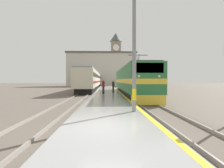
{
  "coord_description": "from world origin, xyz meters",
  "views": [
    {
      "loc": [
        -0.23,
        -6.48,
        2.05
      ],
      "look_at": [
        0.82,
        22.35,
        1.46
      ],
      "focal_mm": 28.0,
      "sensor_mm": 36.0,
      "label": 1
    }
  ],
  "objects_px": {
    "passenger_train": "(93,80)",
    "second_waiting_passenger": "(103,86)",
    "clock_tower": "(116,57)",
    "person_on_platform": "(113,86)",
    "catenary_mast": "(136,38)",
    "locomotive_train": "(131,81)"
  },
  "relations": [
    {
      "from": "locomotive_train",
      "to": "catenary_mast",
      "type": "xyz_separation_m",
      "value": [
        -1.8,
        -13.8,
        2.35
      ]
    },
    {
      "from": "locomotive_train",
      "to": "clock_tower",
      "type": "relative_size",
      "value": 0.87
    },
    {
      "from": "passenger_train",
      "to": "second_waiting_passenger",
      "type": "distance_m",
      "value": 23.5
    },
    {
      "from": "locomotive_train",
      "to": "second_waiting_passenger",
      "type": "xyz_separation_m",
      "value": [
        -3.68,
        -1.95,
        -0.56
      ]
    },
    {
      "from": "second_waiting_passenger",
      "to": "clock_tower",
      "type": "bearing_deg",
      "value": 85.01
    },
    {
      "from": "second_waiting_passenger",
      "to": "passenger_train",
      "type": "bearing_deg",
      "value": 96.98
    },
    {
      "from": "passenger_train",
      "to": "person_on_platform",
      "type": "xyz_separation_m",
      "value": [
        4.18,
        -19.99,
        -0.84
      ]
    },
    {
      "from": "person_on_platform",
      "to": "second_waiting_passenger",
      "type": "bearing_deg",
      "value": -111.84
    },
    {
      "from": "catenary_mast",
      "to": "clock_tower",
      "type": "relative_size",
      "value": 0.35
    },
    {
      "from": "clock_tower",
      "to": "person_on_platform",
      "type": "bearing_deg",
      "value": -93.76
    },
    {
      "from": "passenger_train",
      "to": "second_waiting_passenger",
      "type": "height_order",
      "value": "passenger_train"
    },
    {
      "from": "locomotive_train",
      "to": "catenary_mast",
      "type": "height_order",
      "value": "catenary_mast"
    },
    {
      "from": "passenger_train",
      "to": "clock_tower",
      "type": "distance_m",
      "value": 30.63
    },
    {
      "from": "passenger_train",
      "to": "clock_tower",
      "type": "xyz_separation_m",
      "value": [
        7.35,
        28.19,
        9.47
      ]
    },
    {
      "from": "person_on_platform",
      "to": "second_waiting_passenger",
      "type": "height_order",
      "value": "second_waiting_passenger"
    },
    {
      "from": "person_on_platform",
      "to": "clock_tower",
      "type": "height_order",
      "value": "clock_tower"
    },
    {
      "from": "passenger_train",
      "to": "catenary_mast",
      "type": "height_order",
      "value": "catenary_mast"
    },
    {
      "from": "catenary_mast",
      "to": "person_on_platform",
      "type": "height_order",
      "value": "catenary_mast"
    },
    {
      "from": "catenary_mast",
      "to": "second_waiting_passenger",
      "type": "bearing_deg",
      "value": 99.01
    },
    {
      "from": "catenary_mast",
      "to": "second_waiting_passenger",
      "type": "distance_m",
      "value": 12.35
    },
    {
      "from": "clock_tower",
      "to": "passenger_train",
      "type": "bearing_deg",
      "value": -104.61
    },
    {
      "from": "locomotive_train",
      "to": "clock_tower",
      "type": "bearing_deg",
      "value": 89.06
    }
  ]
}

